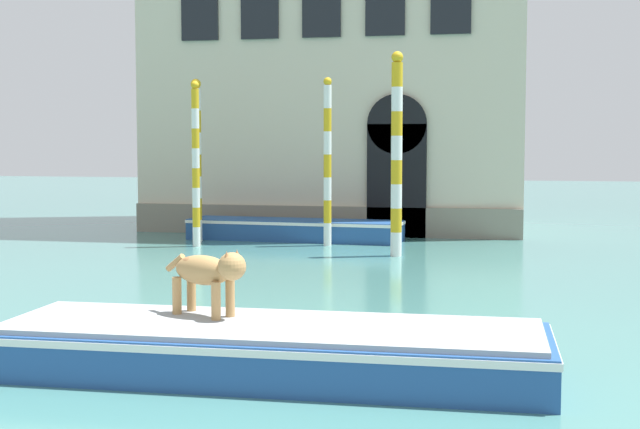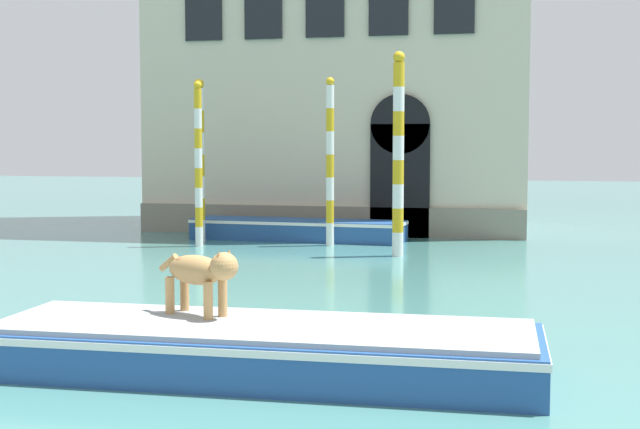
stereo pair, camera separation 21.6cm
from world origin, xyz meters
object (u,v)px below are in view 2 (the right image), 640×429
at_px(boat_moored_near_palazzo, 298,229).
at_px(mooring_pole_0, 398,154).
at_px(mooring_pole_2, 198,164).
at_px(mooring_pole_1, 200,160).
at_px(dog_on_deck, 201,272).
at_px(boat_foreground, 262,347).
at_px(mooring_pole_3, 330,161).

relative_size(boat_moored_near_palazzo, mooring_pole_0, 1.25).
distance_m(boat_moored_near_palazzo, mooring_pole_2, 3.36).
relative_size(boat_moored_near_palazzo, mooring_pole_1, 1.37).
bearing_deg(mooring_pole_0, mooring_pole_1, 161.07).
relative_size(dog_on_deck, mooring_pole_0, 0.24).
xyz_separation_m(boat_foreground, mooring_pole_0, (0.03, 10.77, 2.04)).
height_order(boat_moored_near_palazzo, mooring_pole_0, mooring_pole_0).
relative_size(mooring_pole_1, mooring_pole_2, 1.03).
xyz_separation_m(boat_moored_near_palazzo, mooring_pole_1, (-2.42, -0.91, 1.86)).
distance_m(dog_on_deck, boat_moored_near_palazzo, 13.51).
xyz_separation_m(mooring_pole_0, mooring_pole_3, (-1.97, 1.71, -0.22)).
xyz_separation_m(mooring_pole_1, mooring_pole_2, (0.37, -1.07, -0.07)).
bearing_deg(mooring_pole_0, boat_moored_near_palazzo, 137.84).
height_order(mooring_pole_2, mooring_pole_3, mooring_pole_3).
distance_m(dog_on_deck, mooring_pole_2, 12.15).
bearing_deg(mooring_pole_1, boat_foreground, -66.60).
xyz_separation_m(mooring_pole_0, mooring_pole_2, (-5.14, 0.82, -0.27)).
distance_m(mooring_pole_0, mooring_pole_2, 5.21).
bearing_deg(dog_on_deck, mooring_pole_1, 134.08).
height_order(boat_foreground, boat_moored_near_palazzo, boat_foreground).
bearing_deg(mooring_pole_1, boat_moored_near_palazzo, 20.62).
distance_m(dog_on_deck, mooring_pole_3, 12.30).
relative_size(dog_on_deck, mooring_pole_2, 0.27).
bearing_deg(boat_foreground, mooring_pole_1, 111.90).
relative_size(mooring_pole_0, mooring_pole_3, 1.10).
bearing_deg(dog_on_deck, boat_moored_near_palazzo, 123.04).
xyz_separation_m(boat_moored_near_palazzo, mooring_pole_0, (3.09, -2.80, 2.06)).
distance_m(dog_on_deck, mooring_pole_1, 13.28).
distance_m(mooring_pole_1, mooring_pole_2, 1.13).
relative_size(boat_foreground, mooring_pole_0, 1.34).
bearing_deg(mooring_pole_3, mooring_pole_0, -40.96).
bearing_deg(mooring_pole_0, dog_on_deck, -94.58).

